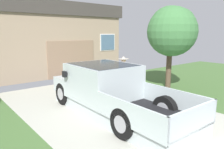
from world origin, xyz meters
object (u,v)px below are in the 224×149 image
Objects in this scene: handbag at (127,94)px; front_yard_tree at (172,29)px; house_with_garage at (31,39)px; person_with_hat at (123,75)px; pickup_truck at (107,91)px.

front_yard_tree is at bearing -3.76° from handbag.
house_with_garage is at bearing 96.60° from handbag.
house_with_garage is (-0.88, 7.88, 1.29)m from person_with_hat.
pickup_truck is 4.69m from front_yard_tree.
handbag is 3.71m from front_yard_tree.
house_with_garage reaches higher than front_yard_tree.
pickup_truck is 3.19× the size of person_with_hat.
person_with_hat is at bearing 31.28° from pickup_truck.
person_with_hat is at bearing -83.59° from house_with_garage.
house_with_garage is at bearing 113.28° from front_yard_tree.
person_with_hat is 8.03m from house_with_garage.
front_yard_tree is at bearing 8.54° from pickup_truck.
person_with_hat is 0.44× the size of front_yard_tree.
handbag is (0.05, -0.18, -0.78)m from person_with_hat.
handbag is 0.04× the size of house_with_garage.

